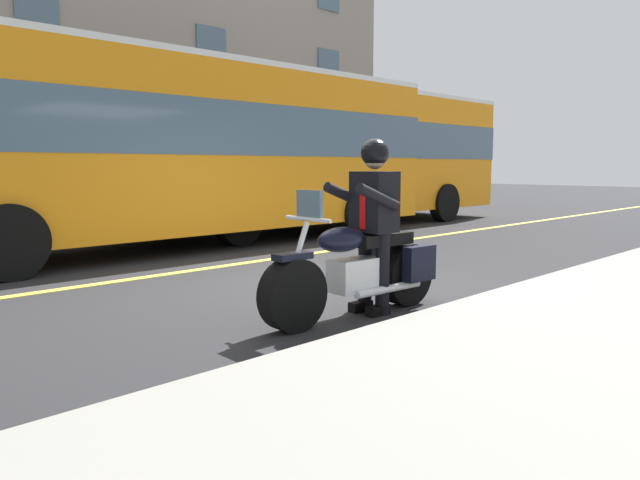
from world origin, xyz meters
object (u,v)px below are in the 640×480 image
motorcycle_main (360,271)px  bus_far (175,143)px  rider_main (373,210)px  bus_near (327,149)px

motorcycle_main → bus_far: size_ratio=0.20×
rider_main → bus_far: size_ratio=0.16×
bus_near → bus_far: size_ratio=1.00×
bus_near → bus_far: 4.61m
bus_near → motorcycle_main: bearing=46.5°
motorcycle_main → bus_far: bearing=-103.9°
rider_main → bus_near: bearing=-132.5°
motorcycle_main → bus_near: 8.76m
bus_near → bus_far: bearing=8.5°
motorcycle_main → rider_main: size_ratio=1.27×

